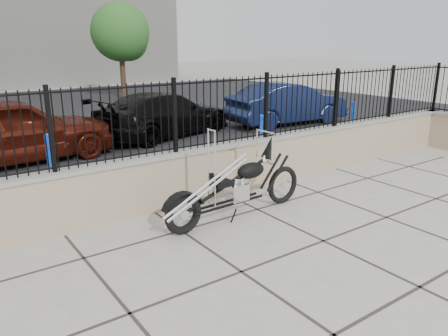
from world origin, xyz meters
name	(u,v)px	position (x,y,z in m)	size (l,w,h in m)	color
ground_plane	(323,241)	(0.00, 0.00, 0.00)	(90.00, 90.00, 0.00)	#99968E
parking_lot	(67,118)	(0.00, 12.50, 0.00)	(30.00, 30.00, 0.00)	black
retaining_wall	(224,169)	(0.00, 2.50, 0.48)	(14.00, 0.36, 0.96)	gray
iron_fence	(224,111)	(0.00, 2.50, 1.56)	(14.00, 0.08, 1.20)	black
chopper_motorcycle	(235,172)	(-0.54, 1.43, 0.78)	(2.60, 0.46, 1.56)	black
car_red	(12,130)	(-2.77, 7.08, 0.78)	(1.85, 4.60, 1.57)	#401109
car_black	(164,114)	(1.52, 7.70, 0.66)	(1.84, 4.54, 1.32)	black
car_blue	(288,103)	(5.86, 6.98, 0.70)	(1.49, 4.26, 1.40)	#101A3D
bollard_a	(51,165)	(-2.62, 4.33, 0.57)	(0.14, 0.14, 1.15)	blue
bollard_b	(261,135)	(2.41, 4.29, 0.51)	(0.12, 0.12, 1.01)	#0B50B3
bollard_c	(353,117)	(6.51, 4.76, 0.47)	(0.11, 0.11, 0.95)	blue
tree_right	(120,29)	(3.99, 16.58, 3.24)	(2.75, 2.75, 4.63)	#382619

